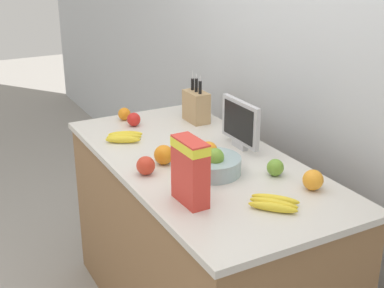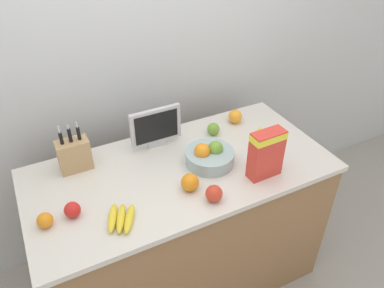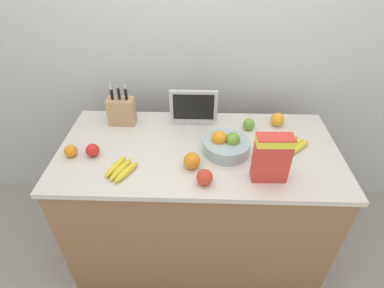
{
  "view_description": "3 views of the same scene",
  "coord_description": "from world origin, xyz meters",
  "px_view_note": "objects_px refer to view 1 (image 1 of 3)",
  "views": [
    {
      "loc": [
        1.99,
        -1.11,
        1.88
      ],
      "look_at": [
        -0.08,
        0.0,
        0.96
      ],
      "focal_mm": 50.0,
      "sensor_mm": 36.0,
      "label": 1
    },
    {
      "loc": [
        -0.64,
        -1.38,
        2.16
      ],
      "look_at": [
        0.06,
        -0.0,
        1.05
      ],
      "focal_mm": 35.0,
      "sensor_mm": 36.0,
      "label": 2
    },
    {
      "loc": [
        0.01,
        -1.35,
        1.97
      ],
      "look_at": [
        -0.04,
        -0.04,
        0.97
      ],
      "focal_mm": 28.0,
      "sensor_mm": 36.0,
      "label": 3
    }
  ],
  "objects_px": {
    "banana_bunch_left": "(124,137)",
    "apple_near_bananas": "(146,166)",
    "cereal_box": "(190,168)",
    "fruit_bowl": "(211,163)",
    "orange_mid_right": "(313,180)",
    "knife_block": "(196,106)",
    "apple_middle": "(134,119)",
    "small_monitor": "(240,123)",
    "apple_by_knife_block": "(275,167)",
    "orange_mid_left": "(124,114)",
    "orange_back_center": "(164,155)",
    "banana_bunch_right": "(274,203)"
  },
  "relations": [
    {
      "from": "banana_bunch_left",
      "to": "apple_near_bananas",
      "type": "height_order",
      "value": "apple_near_bananas"
    },
    {
      "from": "cereal_box",
      "to": "apple_near_bananas",
      "type": "height_order",
      "value": "cereal_box"
    },
    {
      "from": "fruit_bowl",
      "to": "orange_mid_right",
      "type": "bearing_deg",
      "value": 39.65
    },
    {
      "from": "knife_block",
      "to": "apple_near_bananas",
      "type": "bearing_deg",
      "value": -45.69
    },
    {
      "from": "cereal_box",
      "to": "apple_middle",
      "type": "distance_m",
      "value": 0.95
    },
    {
      "from": "small_monitor",
      "to": "cereal_box",
      "type": "xyz_separation_m",
      "value": [
        0.39,
        -0.48,
        0.02
      ]
    },
    {
      "from": "fruit_bowl",
      "to": "apple_near_bananas",
      "type": "height_order",
      "value": "fruit_bowl"
    },
    {
      "from": "apple_by_knife_block",
      "to": "orange_mid_left",
      "type": "xyz_separation_m",
      "value": [
        -1.01,
        -0.3,
        -0.0
      ]
    },
    {
      "from": "apple_middle",
      "to": "apple_by_knife_block",
      "type": "bearing_deg",
      "value": 18.01
    },
    {
      "from": "apple_middle",
      "to": "orange_back_center",
      "type": "relative_size",
      "value": 0.83
    },
    {
      "from": "small_monitor",
      "to": "fruit_bowl",
      "type": "bearing_deg",
      "value": -54.86
    },
    {
      "from": "orange_mid_right",
      "to": "banana_bunch_right",
      "type": "bearing_deg",
      "value": -77.78
    },
    {
      "from": "fruit_bowl",
      "to": "orange_mid_left",
      "type": "distance_m",
      "value": 0.86
    },
    {
      "from": "banana_bunch_right",
      "to": "apple_near_bananas",
      "type": "relative_size",
      "value": 2.57
    },
    {
      "from": "banana_bunch_left",
      "to": "fruit_bowl",
      "type": "bearing_deg",
      "value": 18.81
    },
    {
      "from": "fruit_bowl",
      "to": "apple_by_knife_block",
      "type": "relative_size",
      "value": 3.5
    },
    {
      "from": "banana_bunch_left",
      "to": "apple_middle",
      "type": "xyz_separation_m",
      "value": [
        -0.18,
        0.13,
        0.02
      ]
    },
    {
      "from": "cereal_box",
      "to": "apple_middle",
      "type": "bearing_deg",
      "value": 169.34
    },
    {
      "from": "cereal_box",
      "to": "orange_back_center",
      "type": "distance_m",
      "value": 0.4
    },
    {
      "from": "apple_near_bananas",
      "to": "orange_mid_right",
      "type": "distance_m",
      "value": 0.71
    },
    {
      "from": "banana_bunch_right",
      "to": "orange_back_center",
      "type": "height_order",
      "value": "orange_back_center"
    },
    {
      "from": "orange_mid_right",
      "to": "orange_mid_left",
      "type": "distance_m",
      "value": 1.24
    },
    {
      "from": "small_monitor",
      "to": "apple_by_knife_block",
      "type": "xyz_separation_m",
      "value": [
        0.34,
        -0.04,
        -0.09
      ]
    },
    {
      "from": "cereal_box",
      "to": "apple_middle",
      "type": "xyz_separation_m",
      "value": [
        -0.93,
        0.15,
        -0.11
      ]
    },
    {
      "from": "cereal_box",
      "to": "apple_by_knife_block",
      "type": "bearing_deg",
      "value": 94.48
    },
    {
      "from": "fruit_bowl",
      "to": "apple_middle",
      "type": "relative_size",
      "value": 3.5
    },
    {
      "from": "banana_bunch_right",
      "to": "apple_middle",
      "type": "bearing_deg",
      "value": -174.46
    },
    {
      "from": "cereal_box",
      "to": "orange_mid_right",
      "type": "bearing_deg",
      "value": 72.76
    },
    {
      "from": "banana_bunch_right",
      "to": "orange_mid_right",
      "type": "xyz_separation_m",
      "value": [
        -0.05,
        0.23,
        0.03
      ]
    },
    {
      "from": "knife_block",
      "to": "apple_middle",
      "type": "relative_size",
      "value": 3.73
    },
    {
      "from": "fruit_bowl",
      "to": "banana_bunch_right",
      "type": "distance_m",
      "value": 0.39
    },
    {
      "from": "small_monitor",
      "to": "orange_mid_left",
      "type": "relative_size",
      "value": 4.15
    },
    {
      "from": "banana_bunch_right",
      "to": "knife_block",
      "type": "bearing_deg",
      "value": 167.57
    },
    {
      "from": "cereal_box",
      "to": "banana_bunch_left",
      "type": "distance_m",
      "value": 0.76
    },
    {
      "from": "apple_by_knife_block",
      "to": "orange_back_center",
      "type": "height_order",
      "value": "orange_back_center"
    },
    {
      "from": "knife_block",
      "to": "apple_near_bananas",
      "type": "height_order",
      "value": "knife_block"
    },
    {
      "from": "banana_bunch_left",
      "to": "orange_mid_left",
      "type": "xyz_separation_m",
      "value": [
        -0.3,
        0.12,
        0.02
      ]
    },
    {
      "from": "cereal_box",
      "to": "fruit_bowl",
      "type": "relative_size",
      "value": 1.0
    },
    {
      "from": "apple_middle",
      "to": "small_monitor",
      "type": "bearing_deg",
      "value": 31.23
    },
    {
      "from": "cereal_box",
      "to": "apple_by_knife_block",
      "type": "height_order",
      "value": "cereal_box"
    },
    {
      "from": "apple_by_knife_block",
      "to": "orange_mid_left",
      "type": "distance_m",
      "value": 1.05
    },
    {
      "from": "small_monitor",
      "to": "banana_bunch_left",
      "type": "height_order",
      "value": "small_monitor"
    },
    {
      "from": "fruit_bowl",
      "to": "apple_near_bananas",
      "type": "relative_size",
      "value": 3.15
    },
    {
      "from": "fruit_bowl",
      "to": "knife_block",
      "type": "bearing_deg",
      "value": 156.72
    },
    {
      "from": "small_monitor",
      "to": "banana_bunch_left",
      "type": "xyz_separation_m",
      "value": [
        -0.36,
        -0.46,
        -0.11
      ]
    },
    {
      "from": "banana_bunch_right",
      "to": "apple_near_bananas",
      "type": "bearing_deg",
      "value": -148.87
    },
    {
      "from": "orange_back_center",
      "to": "orange_mid_right",
      "type": "bearing_deg",
      "value": 38.73
    },
    {
      "from": "banana_bunch_left",
      "to": "orange_mid_right",
      "type": "distance_m",
      "value": 1.01
    },
    {
      "from": "banana_bunch_left",
      "to": "orange_back_center",
      "type": "relative_size",
      "value": 2.38
    },
    {
      "from": "banana_bunch_right",
      "to": "apple_by_knife_block",
      "type": "relative_size",
      "value": 2.85
    }
  ]
}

